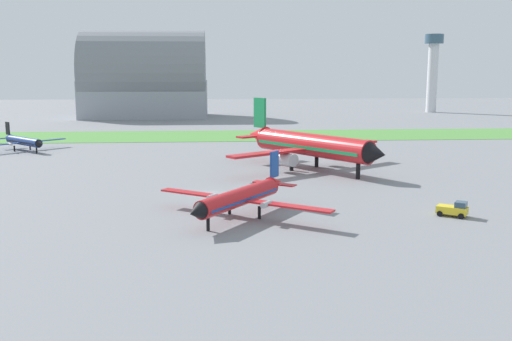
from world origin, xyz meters
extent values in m
plane|color=gray|center=(0.00, 0.00, 0.00)|extent=(600.00, 600.00, 0.00)
cube|color=#549342|center=(0.00, 77.38, 0.04)|extent=(360.00, 28.00, 0.08)
cylinder|color=red|center=(18.71, 19.44, 4.62)|extent=(18.52, 24.16, 4.06)
cone|color=black|center=(27.15, 7.31, 4.62)|extent=(5.38, 5.31, 3.98)
cone|color=red|center=(9.85, 32.18, 5.13)|extent=(5.96, 6.34, 3.66)
cube|color=#198C4C|center=(18.71, 19.44, 4.31)|extent=(17.75, 23.00, 0.57)
cube|color=red|center=(25.57, 25.11, 3.91)|extent=(16.04, 12.25, 0.41)
cube|color=red|center=(11.01, 14.99, 3.91)|extent=(16.04, 12.25, 0.41)
cylinder|color=#B7BABF|center=(22.95, 23.29, 2.45)|extent=(4.37, 4.92, 2.24)
cylinder|color=#B7BABF|center=(13.63, 16.81, 2.45)|extent=(4.37, 4.92, 2.24)
cube|color=#198C4C|center=(10.27, 31.58, 9.61)|extent=(2.30, 3.01, 5.91)
cube|color=red|center=(12.40, 33.05, 5.03)|extent=(5.51, 4.77, 0.33)
cube|color=red|center=(8.15, 30.10, 5.03)|extent=(5.51, 4.77, 0.33)
cylinder|color=black|center=(25.04, 10.34, 1.29)|extent=(0.73, 0.73, 2.59)
cylinder|color=black|center=(20.28, 22.78, 1.29)|extent=(0.73, 0.73, 2.59)
cylinder|color=black|center=(15.03, 19.14, 1.29)|extent=(0.73, 0.73, 2.59)
cylinder|color=navy|center=(-41.65, 49.40, 2.24)|extent=(10.70, 10.91, 1.86)
cone|color=black|center=(-36.45, 44.06, 2.24)|extent=(2.61, 2.61, 1.83)
cone|color=navy|center=(-47.12, 55.00, 2.47)|extent=(3.02, 3.04, 1.68)
cube|color=black|center=(-41.65, 49.40, 2.10)|extent=(10.20, 10.40, 0.26)
cube|color=navy|center=(-38.25, 53.24, 1.91)|extent=(8.25, 8.09, 0.19)
cube|color=navy|center=(-45.58, 46.09, 1.91)|extent=(8.25, 8.09, 0.19)
cylinder|color=#B7BABF|center=(-39.20, 51.58, 1.91)|extent=(1.47, 1.48, 0.60)
cylinder|color=#B7BABF|center=(-43.90, 47.00, 1.91)|extent=(1.47, 1.48, 0.60)
cube|color=black|center=(-46.86, 54.73, 4.66)|extent=(1.33, 1.36, 2.98)
cube|color=navy|center=(-45.92, 55.64, 2.42)|extent=(2.65, 2.62, 0.15)
cube|color=navy|center=(-47.79, 53.82, 2.42)|extent=(2.65, 2.62, 0.15)
cylinder|color=black|center=(-37.75, 45.39, 0.65)|extent=(0.34, 0.34, 1.30)
cylinder|color=black|center=(-40.98, 51.35, 0.65)|extent=(0.34, 0.34, 1.30)
cylinder|color=black|center=(-43.62, 48.78, 0.65)|extent=(0.34, 0.34, 1.30)
cylinder|color=red|center=(4.09, -14.48, 2.63)|extent=(10.83, 14.18, 2.19)
cone|color=black|center=(-0.93, -21.66, 2.63)|extent=(3.01, 3.03, 2.15)
cone|color=red|center=(9.36, -6.93, 2.90)|extent=(3.37, 3.64, 1.97)
cube|color=#19479E|center=(4.09, -14.48, 2.46)|extent=(10.36, 13.49, 0.31)
cube|color=red|center=(9.28, -17.57, 2.25)|extent=(10.75, 8.16, 0.22)
cube|color=red|center=(-0.59, -10.67, 2.25)|extent=(10.75, 8.16, 0.22)
cylinder|color=#B7BABF|center=(7.15, -16.83, 2.25)|extent=(1.58, 1.84, 0.70)
cylinder|color=#B7BABF|center=(0.83, -12.41, 2.25)|extent=(1.58, 1.84, 0.70)
cube|color=#19479E|center=(9.11, -7.29, 5.48)|extent=(1.34, 1.77, 3.50)
cube|color=red|center=(10.37, -8.17, 2.85)|extent=(3.27, 2.83, 0.18)
cube|color=red|center=(7.86, -6.42, 2.85)|extent=(3.27, 2.83, 0.18)
cylinder|color=black|center=(0.33, -19.86, 0.77)|extent=(0.39, 0.39, 1.53)
cylinder|color=black|center=(6.50, -14.82, 0.77)|extent=(0.39, 0.39, 1.53)
cylinder|color=black|center=(2.94, -12.34, 0.77)|extent=(0.39, 0.39, 1.53)
cube|color=yellow|center=(30.37, -15.37, 0.80)|extent=(3.98, 3.53, 0.90)
cube|color=#334C60|center=(31.20, -15.95, 1.60)|extent=(1.93, 1.98, 0.70)
cylinder|color=black|center=(31.92, -15.35, 0.35)|extent=(0.72, 0.60, 0.70)
cylinder|color=black|center=(30.89, -16.83, 0.35)|extent=(0.72, 0.60, 0.70)
cylinder|color=black|center=(29.85, -13.92, 0.35)|extent=(0.72, 0.60, 0.70)
cylinder|color=black|center=(28.82, -15.39, 0.35)|extent=(0.72, 0.60, 0.70)
cube|color=#9399A3|center=(-25.48, 148.03, 7.10)|extent=(47.90, 29.84, 14.21)
cylinder|color=gray|center=(-25.48, 148.03, 17.19)|extent=(46.94, 32.82, 32.82)
cylinder|color=silver|center=(97.22, 166.32, 14.90)|extent=(4.40, 4.40, 29.81)
cylinder|color=#38566B|center=(97.22, 166.32, 31.81)|extent=(8.00, 8.00, 4.00)
camera|label=1|loc=(1.12, -82.32, 17.61)|focal=40.23mm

